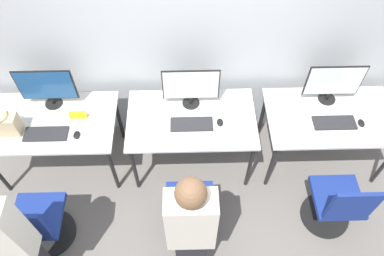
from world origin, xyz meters
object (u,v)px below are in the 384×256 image
object	(u,v)px
mouse_center	(220,122)
monitor_right	(334,83)
keyboard_left	(46,134)
mouse_left	(77,135)
office_chair_right	(337,206)
mouse_right	(361,123)
handbag	(2,124)
monitor_left	(47,87)
person_left	(8,243)
keyboard_right	(334,123)
office_chair_left	(38,225)
monitor_center	(191,87)
keyboard_center	(192,124)
person_center	(191,231)
office_chair_center	(190,212)

from	to	relation	value
mouse_center	monitor_right	xyz separation A→B (m)	(1.09, 0.28, 0.22)
keyboard_left	mouse_left	bearing A→B (deg)	-4.42
mouse_left	office_chair_right	bearing A→B (deg)	-13.77
mouse_left	mouse_right	world-z (taller)	same
mouse_center	handbag	world-z (taller)	handbag
monitor_left	person_left	size ratio (longest dim) A/B	0.32
keyboard_right	person_left	bearing A→B (deg)	-156.90
office_chair_left	keyboard_right	bearing A→B (deg)	15.98
person_left	mouse_left	bearing A→B (deg)	75.30
monitor_center	office_chair_right	distance (m)	1.75
mouse_left	keyboard_center	world-z (taller)	mouse_left
keyboard_left	handbag	bearing A→B (deg)	173.32
monitor_center	handbag	distance (m)	1.76
office_chair_left	keyboard_center	xyz separation A→B (m)	(1.40, 0.81, 0.38)
keyboard_center	mouse_right	bearing A→B (deg)	-1.05
person_left	keyboard_center	size ratio (longest dim) A/B	4.23
person_center	mouse_left	bearing A→B (deg)	136.45
monitor_center	monitor_left	bearing A→B (deg)	178.75
office_chair_left	person_center	distance (m)	1.48
keyboard_right	mouse_right	distance (m)	0.25
keyboard_center	keyboard_right	size ratio (longest dim) A/B	1.00
mouse_left	office_chair_right	xyz separation A→B (m)	(2.40, -0.59, -0.39)
monitor_center	office_chair_center	distance (m)	1.17
keyboard_left	monitor_center	size ratio (longest dim) A/B	0.74
monitor_right	keyboard_right	bearing A→B (deg)	-90.00
mouse_left	keyboard_center	distance (m)	1.08
mouse_center	office_chair_left	bearing A→B (deg)	-153.87
office_chair_left	monitor_center	bearing A→B (deg)	37.60
monitor_right	mouse_right	distance (m)	0.46
person_left	office_chair_center	size ratio (longest dim) A/B	1.90
keyboard_center	mouse_left	bearing A→B (deg)	-174.54
person_center	monitor_right	bearing A→B (deg)	44.75
monitor_left	person_left	xyz separation A→B (m)	(0.01, -1.47, -0.05)
office_chair_left	mouse_right	xyz separation A→B (m)	(3.01, 0.78, 0.39)
monitor_center	keyboard_right	xyz separation A→B (m)	(1.36, -0.29, -0.23)
office_chair_right	keyboard_right	bearing A→B (deg)	87.34
handbag	monitor_left	bearing A→B (deg)	41.92
monitor_center	office_chair_center	xyz separation A→B (m)	(-0.03, -0.99, -0.61)
keyboard_center	monitor_center	bearing A→B (deg)	90.00
mouse_left	person_center	bearing A→B (deg)	-43.55
handbag	office_chair_center	bearing A→B (deg)	-22.01
monitor_left	office_chair_center	distance (m)	1.79
monitor_left	office_chair_center	bearing A→B (deg)	-37.62
keyboard_right	mouse_right	world-z (taller)	mouse_right
mouse_left	mouse_center	bearing A→B (deg)	4.85
office_chair_left	handbag	size ratio (longest dim) A/B	2.99
monitor_center	mouse_right	world-z (taller)	monitor_center
mouse_left	office_chair_left	world-z (taller)	office_chair_left
monitor_left	mouse_right	world-z (taller)	monitor_left
mouse_right	office_chair_right	xyz separation A→B (m)	(-0.28, -0.66, -0.39)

